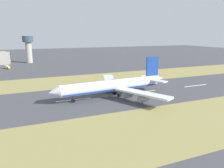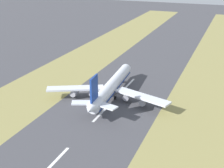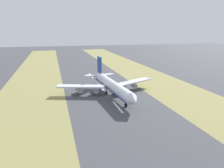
% 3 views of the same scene
% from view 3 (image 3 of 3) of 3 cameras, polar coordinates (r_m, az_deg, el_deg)
% --- Properties ---
extents(ground_plane, '(800.00, 800.00, 0.00)m').
position_cam_3_polar(ground_plane, '(129.51, -0.80, -3.32)').
color(ground_plane, '#424247').
extents(grass_median_west, '(40.00, 600.00, 0.01)m').
position_cam_3_polar(grass_median_west, '(146.81, 16.47, -1.79)').
color(grass_median_west, olive).
rests_on(grass_median_west, ground).
extents(grass_median_east, '(40.00, 600.00, 0.01)m').
position_cam_3_polar(grass_median_east, '(126.66, -21.00, -4.72)').
color(grass_median_east, olive).
rests_on(grass_median_east, ground).
extents(centreline_dash_near, '(1.20, 18.00, 0.01)m').
position_cam_3_polar(centreline_dash_near, '(188.62, -5.53, 2.24)').
color(centreline_dash_near, silver).
rests_on(centreline_dash_near, ground).
extents(centreline_dash_mid, '(1.20, 18.00, 0.01)m').
position_cam_3_polar(centreline_dash_mid, '(150.41, -2.93, -0.83)').
color(centreline_dash_mid, silver).
rests_on(centreline_dash_mid, ground).
extents(centreline_dash_far, '(1.20, 18.00, 0.01)m').
position_cam_3_polar(centreline_dash_far, '(113.43, 1.43, -5.92)').
color(centreline_dash_far, silver).
rests_on(centreline_dash_far, ground).
extents(airplane_main_jet, '(63.94, 67.22, 20.20)m').
position_cam_3_polar(airplane_main_jet, '(132.39, -0.28, -0.22)').
color(airplane_main_jet, silver).
rests_on(airplane_main_jet, ground).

